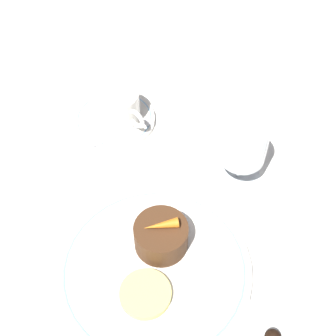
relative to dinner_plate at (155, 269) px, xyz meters
name	(u,v)px	position (x,y,z in m)	size (l,w,h in m)	color
ground_plane	(159,251)	(-0.02, 0.03, -0.01)	(3.00, 3.00, 0.00)	white
dinner_plate	(155,269)	(0.00, 0.00, 0.00)	(0.26, 0.26, 0.01)	white
saucer	(115,119)	(-0.25, 0.16, 0.00)	(0.14, 0.14, 0.01)	white
coffee_cup	(116,105)	(-0.24, 0.16, 0.03)	(0.11, 0.08, 0.06)	white
spoon	(130,130)	(-0.20, 0.15, 0.00)	(0.04, 0.11, 0.00)	silver
wine_glass	(244,146)	(-0.02, 0.21, 0.06)	(0.07, 0.07, 0.11)	silver
fork	(76,188)	(-0.19, 0.02, -0.01)	(0.06, 0.19, 0.01)	silver
dessert_cake	(159,234)	(-0.02, 0.03, 0.03)	(0.07, 0.07, 0.04)	#4C2D19
carrot_garnish	(158,223)	(-0.02, 0.03, 0.05)	(0.04, 0.05, 0.01)	orange
pineapple_slice	(145,294)	(0.02, -0.04, 0.01)	(0.07, 0.07, 0.01)	#EFE075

